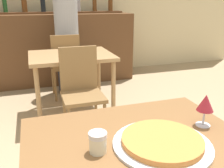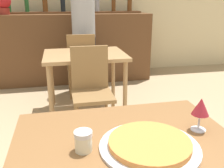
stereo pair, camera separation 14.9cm
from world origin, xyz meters
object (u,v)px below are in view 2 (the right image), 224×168
Objects in this scene: cheese_shaker at (83,141)px; wine_glass at (201,108)px; person_standing at (84,29)px; chair_far_side_back at (81,61)px; pizza_tray at (150,145)px; chair_far_side_front at (91,86)px; potted_plant at (3,2)px.

cheese_shaker is 0.55m from wine_glass.
chair_far_side_back is at bearing -106.54° from person_standing.
person_standing is (0.04, 2.91, 0.16)m from pizza_tray.
chair_far_side_front is 2.81× the size of potted_plant.
cheese_shaker is 0.05× the size of person_standing.
person_standing reaches higher than chair_far_side_back.
potted_plant is (-1.41, 3.34, 0.44)m from wine_glass.
cheese_shaker is (-0.27, 0.04, 0.03)m from pizza_tray.
chair_far_side_back is at bearing -36.30° from potted_plant.
person_standing is at bearing 89.27° from pizza_tray.
chair_far_side_back is 5.80× the size of wine_glass.
potted_plant reaches higher than cheese_shaker.
wine_glass is at bearing 19.47° from pizza_tray.
pizza_tray is (0.04, -1.54, 0.26)m from chair_far_side_front.
person_standing reaches higher than potted_plant.
cheese_shaker is 2.89m from person_standing.
pizza_tray is 4.78× the size of cheese_shaker.
chair_far_side_front is at bearing 81.53° from cheese_shaker.
wine_glass is at bearing 97.15° from chair_far_side_back.
potted_plant is at bearing -36.30° from chair_far_side_back.
person_standing is at bearing 86.68° from chair_far_side_front.
potted_plant reaches higher than wine_glass.
wine_glass reaches higher than chair_far_side_back.
potted_plant reaches higher than chair_far_side_front.
wine_glass is (0.24, -2.81, -0.07)m from person_standing.
chair_far_side_back is (-0.00, 1.10, 0.00)m from chair_far_side_front.
person_standing is 1.33m from potted_plant.
chair_far_side_back is 10.66× the size of cheese_shaker.
person_standing is 11.07× the size of wine_glass.
cheese_shaker is (-0.22, -1.50, 0.29)m from chair_far_side_front.
potted_plant is at bearing 112.81° from wine_glass.
wine_glass is (0.32, -1.44, 0.36)m from chair_far_side_front.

